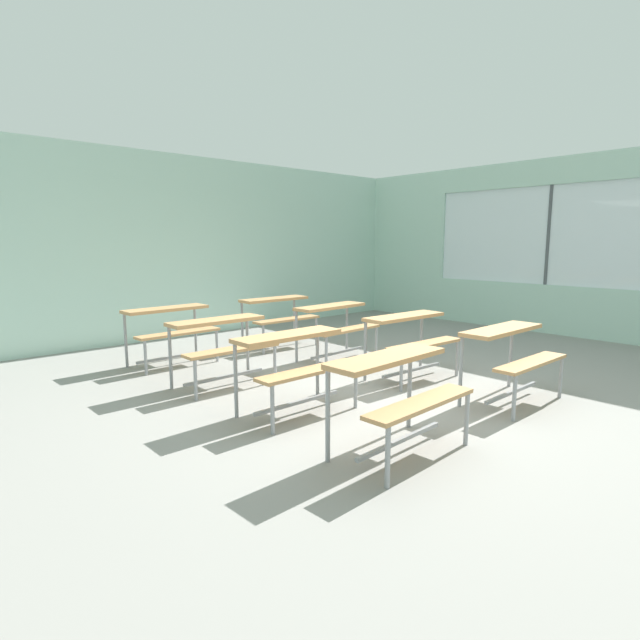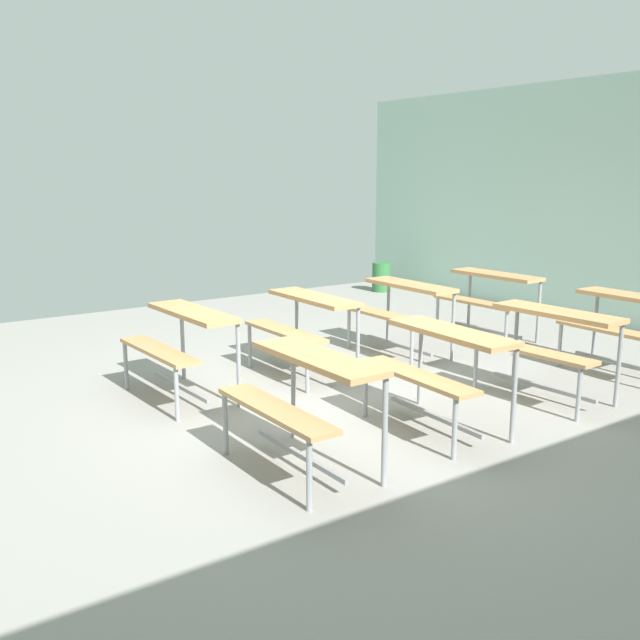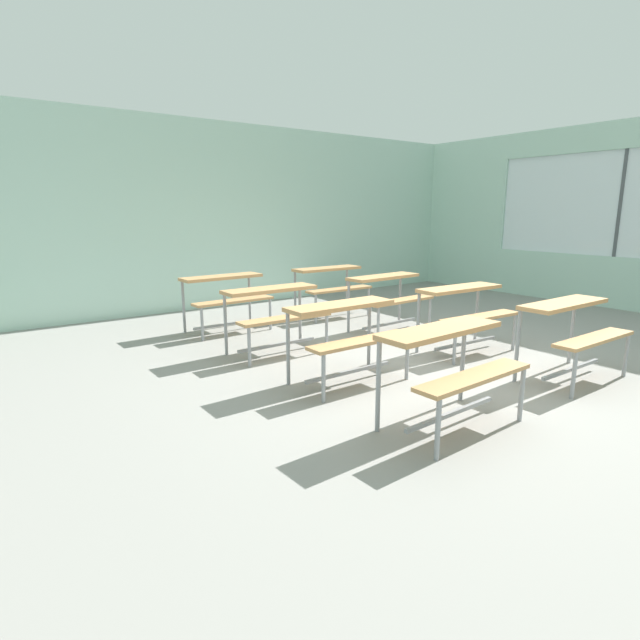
# 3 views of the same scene
# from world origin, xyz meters

# --- Properties ---
(ground) EXTENTS (10.00, 9.00, 0.05)m
(ground) POSITION_xyz_m (0.00, 0.00, -0.03)
(ground) COLOR gray
(wall_back) EXTENTS (10.00, 0.12, 3.00)m
(wall_back) POSITION_xyz_m (0.00, 4.50, 1.50)
(wall_back) COLOR silver
(wall_back) RESTS_ON ground
(desk_bench_r0c0) EXTENTS (1.12, 0.63, 0.74)m
(desk_bench_r0c0) POSITION_xyz_m (-0.93, -1.01, 0.56)
(desk_bench_r0c0) COLOR tan
(desk_bench_r0c0) RESTS_ON ground
(desk_bench_r0c1) EXTENTS (1.10, 0.59, 0.74)m
(desk_bench_r0c1) POSITION_xyz_m (0.87, -0.99, 0.56)
(desk_bench_r0c1) COLOR tan
(desk_bench_r0c1) RESTS_ON ground
(desk_bench_r1c0) EXTENTS (1.10, 0.59, 0.74)m
(desk_bench_r1c0) POSITION_xyz_m (-0.92, 0.21, 0.56)
(desk_bench_r1c0) COLOR tan
(desk_bench_r1c0) RESTS_ON ground
(desk_bench_r1c1) EXTENTS (1.13, 0.64, 0.74)m
(desk_bench_r1c1) POSITION_xyz_m (0.84, 0.23, 0.56)
(desk_bench_r1c1) COLOR tan
(desk_bench_r1c1) RESTS_ON ground
(desk_bench_r2c0) EXTENTS (1.10, 0.59, 0.74)m
(desk_bench_r2c0) POSITION_xyz_m (-0.95, 1.45, 0.56)
(desk_bench_r2c0) COLOR tan
(desk_bench_r2c0) RESTS_ON ground
(desk_bench_r2c1) EXTENTS (1.13, 0.64, 0.74)m
(desk_bench_r2c1) POSITION_xyz_m (0.84, 1.48, 0.56)
(desk_bench_r2c1) COLOR tan
(desk_bench_r2c1) RESTS_ON ground
(desk_bench_r3c0) EXTENTS (1.12, 0.63, 0.74)m
(desk_bench_r3c0) POSITION_xyz_m (-0.93, 2.76, 0.56)
(desk_bench_r3c0) COLOR tan
(desk_bench_r3c0) RESTS_ON ground
(desk_bench_r3c1) EXTENTS (1.11, 0.61, 0.74)m
(desk_bench_r3c1) POSITION_xyz_m (0.80, 2.70, 0.56)
(desk_bench_r3c1) COLOR tan
(desk_bench_r3c1) RESTS_ON ground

